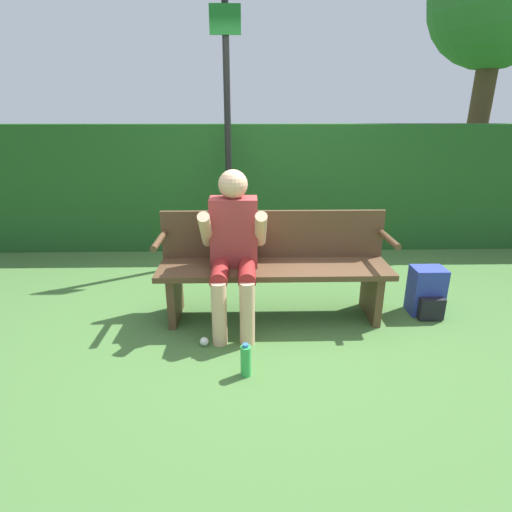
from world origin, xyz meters
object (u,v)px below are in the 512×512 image
object	(u,v)px
water_bottle	(246,361)
tree	(499,0)
backpack	(427,292)
signpost	(228,127)
person_seated	(234,243)
park_bench	(274,263)
parked_car	(136,146)

from	to	relation	value
water_bottle	tree	bearing A→B (deg)	49.03
backpack	signpost	size ratio (longest dim) A/B	0.15
signpost	tree	xyz separation A→B (m)	(3.66, 1.74, 1.59)
water_bottle	tree	world-z (taller)	tree
person_seated	tree	xyz separation A→B (m)	(3.57, 3.27, 2.40)
backpack	water_bottle	bearing A→B (deg)	-151.45
backpack	park_bench	bearing A→B (deg)	178.60
park_bench	person_seated	bearing A→B (deg)	-158.44
person_seated	parked_car	bearing A→B (deg)	108.23
water_bottle	signpost	world-z (taller)	signpost
parked_car	backpack	bearing A→B (deg)	-81.90
parked_car	water_bottle	bearing A→B (deg)	-90.23
parked_car	tree	xyz separation A→B (m)	(7.09, -7.43, 2.46)
backpack	signpost	bearing A→B (deg)	139.97
person_seated	parked_car	world-z (taller)	parked_car
person_seated	signpost	world-z (taller)	signpost
signpost	parked_car	distance (m)	9.82
park_bench	parked_car	distance (m)	11.25
signpost	park_bench	bearing A→B (deg)	-73.52
park_bench	signpost	size ratio (longest dim) A/B	0.70
person_seated	water_bottle	world-z (taller)	person_seated
signpost	parked_car	size ratio (longest dim) A/B	0.58
park_bench	backpack	xyz separation A→B (m)	(1.29, -0.03, -0.26)
person_seated	backpack	world-z (taller)	person_seated
park_bench	parked_car	world-z (taller)	parked_car
water_bottle	tree	xyz separation A→B (m)	(3.48, 4.00, 2.96)
person_seated	water_bottle	bearing A→B (deg)	-83.02
signpost	tree	distance (m)	4.35
backpack	signpost	world-z (taller)	signpost
water_bottle	park_bench	bearing A→B (deg)	74.92
tree	backpack	bearing A→B (deg)	-121.57
parked_car	tree	world-z (taller)	tree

